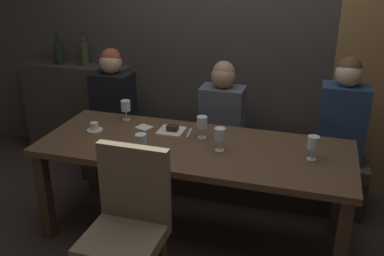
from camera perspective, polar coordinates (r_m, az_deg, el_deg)
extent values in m
plane|color=#382D26|center=(3.45, 0.23, -13.47)|extent=(9.00, 9.00, 0.00)
cube|color=#423D38|center=(4.01, 5.44, 14.85)|extent=(6.00, 0.12, 3.00)
cube|color=#38342F|center=(4.66, -14.52, 2.30)|extent=(1.10, 0.28, 0.95)
cube|color=#493422|center=(3.40, -18.60, -8.40)|extent=(0.08, 0.08, 0.69)
cube|color=#493422|center=(2.88, 18.79, -14.59)|extent=(0.08, 0.08, 0.69)
cube|color=#493422|center=(3.91, -12.87, -3.53)|extent=(0.08, 0.08, 0.69)
cube|color=#493422|center=(3.47, 18.67, -7.77)|extent=(0.08, 0.08, 0.69)
cube|color=brown|center=(3.09, 0.25, -2.62)|extent=(2.20, 0.84, 0.04)
cube|color=#312A23|center=(3.93, 3.17, -5.64)|extent=(2.50, 0.40, 0.35)
cube|color=#473D33|center=(3.83, 3.24, -2.67)|extent=(2.50, 0.44, 0.10)
cylinder|color=brown|center=(2.98, -10.41, -15.48)|extent=(0.04, 0.04, 0.42)
cube|color=#7F6B51|center=(2.64, -8.99, -14.29)|extent=(0.44, 0.44, 0.08)
cube|color=#7F6B51|center=(2.63, -7.54, -7.06)|extent=(0.44, 0.06, 0.48)
cube|color=black|center=(4.03, -10.20, 3.29)|extent=(0.36, 0.24, 0.55)
sphere|color=tan|center=(3.93, -10.57, 8.35)|extent=(0.20, 0.20, 0.20)
sphere|color=brown|center=(3.93, -10.54, 8.88)|extent=(0.18, 0.18, 0.18)
cube|color=#4C515B|center=(3.71, 3.95, 1.55)|extent=(0.36, 0.24, 0.51)
sphere|color=tan|center=(3.60, 4.09, 6.71)|extent=(0.20, 0.20, 0.20)
sphere|color=#9E7F56|center=(3.60, 4.14, 7.29)|extent=(0.18, 0.18, 0.18)
cube|color=navy|center=(3.61, 18.95, 0.59)|extent=(0.36, 0.24, 0.61)
sphere|color=#DBB293|center=(3.49, 19.77, 6.68)|extent=(0.20, 0.20, 0.20)
sphere|color=brown|center=(3.49, 19.84, 7.27)|extent=(0.18, 0.18, 0.18)
cylinder|color=black|center=(4.58, -16.96, 9.34)|extent=(0.08, 0.08, 0.22)
cylinder|color=black|center=(4.55, -17.18, 11.24)|extent=(0.03, 0.03, 0.09)
cylinder|color=black|center=(4.54, -17.26, 11.89)|extent=(0.03, 0.03, 0.02)
cylinder|color=#384728|center=(4.46, -13.81, 9.31)|extent=(0.08, 0.08, 0.22)
cylinder|color=#384728|center=(4.43, -14.00, 11.26)|extent=(0.03, 0.03, 0.09)
cylinder|color=black|center=(4.42, -14.06, 11.94)|extent=(0.03, 0.03, 0.02)
cylinder|color=silver|center=(3.00, 3.61, -2.89)|extent=(0.06, 0.06, 0.00)
cylinder|color=silver|center=(2.99, 3.63, -2.20)|extent=(0.01, 0.01, 0.07)
cylinder|color=silver|center=(2.95, 3.67, -0.79)|extent=(0.08, 0.08, 0.08)
cylinder|color=silver|center=(3.56, -8.53, 1.09)|extent=(0.06, 0.06, 0.00)
cylinder|color=silver|center=(3.55, -8.57, 1.69)|extent=(0.01, 0.01, 0.07)
cylinder|color=silver|center=(3.52, -8.64, 2.90)|extent=(0.08, 0.08, 0.08)
cylinder|color=maroon|center=(3.53, -8.62, 2.56)|extent=(0.07, 0.07, 0.03)
cylinder|color=silver|center=(2.98, 15.30, -3.93)|extent=(0.06, 0.06, 0.00)
cylinder|color=silver|center=(2.96, 15.37, -3.24)|extent=(0.01, 0.01, 0.07)
cylinder|color=silver|center=(2.93, 15.53, -1.83)|extent=(0.08, 0.08, 0.08)
cylinder|color=silver|center=(2.92, -6.57, -3.75)|extent=(0.06, 0.06, 0.00)
cylinder|color=silver|center=(2.91, -6.61, -3.05)|extent=(0.01, 0.01, 0.07)
cylinder|color=silver|center=(2.87, -6.68, -1.61)|extent=(0.08, 0.08, 0.08)
cylinder|color=silver|center=(3.19, 1.31, -1.23)|extent=(0.06, 0.06, 0.00)
cylinder|color=silver|center=(3.18, 1.31, -0.58)|extent=(0.01, 0.01, 0.07)
cylinder|color=silver|center=(3.15, 1.32, 0.76)|extent=(0.08, 0.08, 0.08)
cylinder|color=white|center=(3.40, -12.58, -0.25)|extent=(0.12, 0.12, 0.01)
cylinder|color=white|center=(3.39, -12.62, 0.25)|extent=(0.06, 0.06, 0.06)
cylinder|color=brown|center=(3.38, -12.66, 0.63)|extent=(0.05, 0.05, 0.01)
cube|color=white|center=(3.30, -2.72, -0.36)|extent=(0.19, 0.19, 0.01)
cube|color=#381E14|center=(3.29, -2.56, 0.02)|extent=(0.08, 0.06, 0.04)
cube|color=silver|center=(3.27, -0.38, -0.65)|extent=(0.03, 0.17, 0.01)
cube|color=silver|center=(3.39, -6.29, 0.08)|extent=(0.14, 0.13, 0.01)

